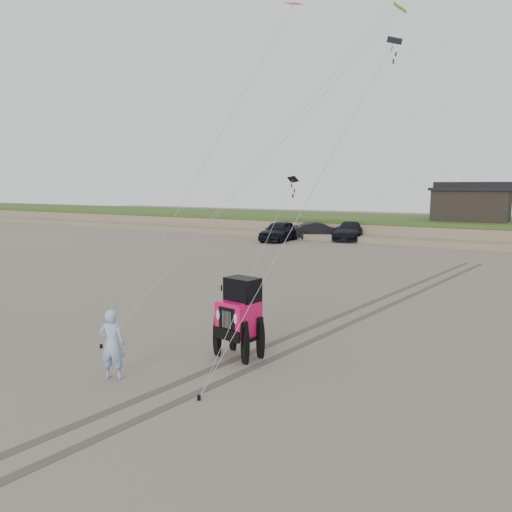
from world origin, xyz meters
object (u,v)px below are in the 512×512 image
object	(u,v)px
truck_a	(279,231)
truck_c	(350,231)
truck_b	(319,231)
cabin	(472,203)
jeep	(239,326)
man	(112,344)

from	to	relation	value
truck_a	truck_c	size ratio (longest dim) A/B	0.91
truck_a	truck_b	size ratio (longest dim) A/B	1.11
truck_b	truck_c	bearing A→B (deg)	-106.34
cabin	truck_a	world-z (taller)	cabin
truck_c	jeep	distance (m)	31.52
truck_b	truck_a	bearing A→B (deg)	114.75
jeep	truck_c	bearing A→B (deg)	114.30
cabin	jeep	distance (m)	35.91
cabin	truck_a	xyz separation A→B (m)	(-14.16, -9.06, -2.37)
jeep	man	xyz separation A→B (m)	(-1.87, -2.88, -0.02)
truck_c	man	xyz separation A→B (m)	(5.84, -33.44, 0.07)
truck_a	man	xyz separation A→B (m)	(10.90, -29.63, 0.01)
truck_b	cabin	bearing A→B (deg)	-92.73
truck_a	jeep	size ratio (longest dim) A/B	1.07
truck_b	man	distance (m)	33.92
truck_c	jeep	bearing A→B (deg)	-83.16
cabin	man	xyz separation A→B (m)	(-3.26, -38.69, -2.36)
truck_a	jeep	distance (m)	29.63
truck_c	jeep	world-z (taller)	jeep
truck_a	man	bearing A→B (deg)	-74.11
truck_a	jeep	world-z (taller)	jeep
truck_c	truck_b	bearing A→B (deg)	-174.53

